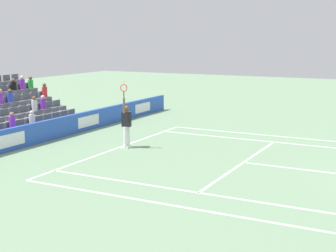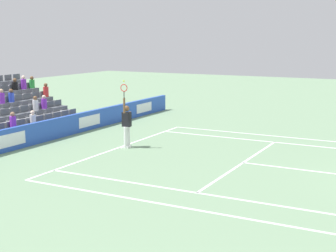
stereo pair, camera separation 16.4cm
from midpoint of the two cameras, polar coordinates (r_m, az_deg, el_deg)
line_baseline at (r=21.10m, az=-5.40°, el=-2.46°), size 10.97×0.10×0.01m
line_service at (r=18.74m, az=8.84°, el=-4.15°), size 8.23×0.10×0.01m
line_centre_service at (r=18.00m, az=18.54°, el=-5.16°), size 0.10×6.40×0.01m
line_singles_sideline_left at (r=14.88m, az=5.27°, el=-7.86°), size 0.10×11.89×0.01m
line_singles_sideline_right at (r=22.46m, az=13.38°, el=-1.92°), size 0.10×11.89×0.01m
line_doubles_sideline_left at (r=13.69m, az=3.03°, el=-9.45°), size 0.10×11.89×0.01m
line_doubles_sideline_right at (r=23.76m, az=14.22°, el=-1.30°), size 0.10×11.89×0.01m
line_centre_mark at (r=21.05m, az=-5.17°, el=-2.49°), size 0.10×0.20×0.01m
sponsor_barrier at (r=23.14m, az=-12.90°, el=-0.37°), size 21.39×0.22×0.94m
tennis_player at (r=20.89m, az=-4.52°, el=0.19°), size 0.53×0.39×2.85m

